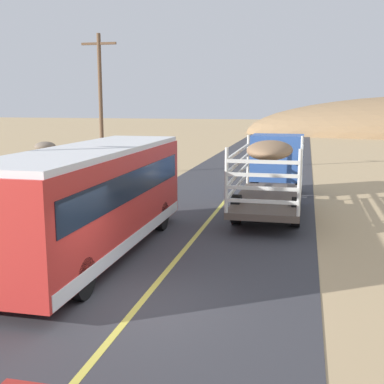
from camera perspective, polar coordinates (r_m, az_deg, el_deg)
ground_plane at (r=11.57m, az=-6.02°, el=-12.76°), size 240.00×240.00×0.00m
road_surface at (r=11.57m, az=-6.02°, el=-12.71°), size 8.00×120.00×0.02m
road_centre_line at (r=11.56m, az=-6.02°, el=-12.66°), size 0.16×117.60×0.00m
livestock_truck at (r=22.77m, az=9.45°, el=3.29°), size 2.53×9.70×3.02m
bus at (r=14.86m, az=-11.25°, el=-0.65°), size 2.54×10.00×3.21m
power_pole_mid at (r=31.37m, az=-10.45°, el=10.25°), size 2.20×0.24×8.56m
boulder_far_horizon at (r=47.25m, az=-16.50°, el=5.00°), size 1.83×2.06×0.95m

